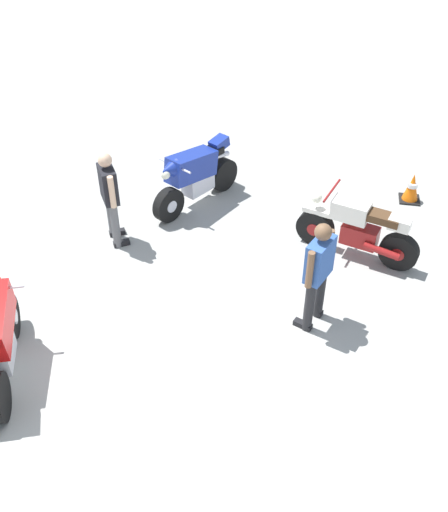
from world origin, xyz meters
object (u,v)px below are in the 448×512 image
object	(u,v)px
person_in_blue_shirt	(318,270)
traffic_cone	(412,188)
person_in_black_shirt	(110,194)
motorcycle_cream_vintage	(358,230)
motorcycle_blue_sportbike	(195,175)

from	to	relation	value
person_in_blue_shirt	traffic_cone	world-z (taller)	person_in_blue_shirt
person_in_blue_shirt	person_in_black_shirt	world-z (taller)	person_in_blue_shirt
person_in_black_shirt	person_in_blue_shirt	bearing A→B (deg)	-52.87
motorcycle_cream_vintage	traffic_cone	size ratio (longest dim) A/B	3.59
motorcycle_cream_vintage	person_in_blue_shirt	bearing A→B (deg)	88.61
motorcycle_blue_sportbike	person_in_black_shirt	size ratio (longest dim) A/B	1.10
motorcycle_blue_sportbike	person_in_black_shirt	world-z (taller)	person_in_black_shirt
motorcycle_blue_sportbike	motorcycle_cream_vintage	world-z (taller)	motorcycle_blue_sportbike
motorcycle_cream_vintage	person_in_blue_shirt	size ratio (longest dim) A/B	1.16
motorcycle_cream_vintage	person_in_black_shirt	bearing A→B (deg)	22.34
person_in_black_shirt	motorcycle_blue_sportbike	bearing A→B (deg)	19.86
person_in_black_shirt	traffic_cone	size ratio (longest dim) A/B	3.01
motorcycle_blue_sportbike	person_in_blue_shirt	size ratio (longest dim) A/B	1.07
motorcycle_cream_vintage	person_in_black_shirt	xyz separation A→B (m)	(0.29, -3.83, 0.41)
motorcycle_cream_vintage	person_in_blue_shirt	world-z (taller)	person_in_blue_shirt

